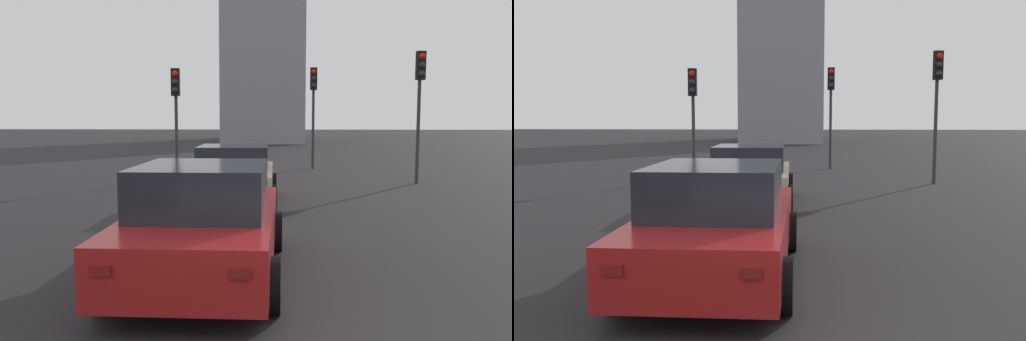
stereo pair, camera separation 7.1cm
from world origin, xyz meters
TOP-DOWN VIEW (x-y plane):
  - car_beige_right_lead at (8.86, 1.75)m, footprint 4.08×2.15m
  - car_red_right_second at (2.96, 1.62)m, footprint 4.42×2.10m
  - traffic_light_near_left at (13.31, 4.09)m, footprint 0.32×0.29m
  - traffic_light_near_right at (12.96, -3.81)m, footprint 0.32×0.29m
  - traffic_light_far_left at (17.51, -0.73)m, footprint 0.32×0.28m
  - building_facade_left at (42.13, 2.00)m, footprint 12.09×6.59m

SIDE VIEW (x-z plane):
  - car_beige_right_lead at x=8.86m, z-range -0.02..1.44m
  - car_red_right_second at x=2.96m, z-range -0.03..1.52m
  - traffic_light_near_left at x=13.31m, z-range 0.83..4.57m
  - traffic_light_far_left at x=17.51m, z-range 0.90..5.04m
  - traffic_light_near_right at x=12.96m, z-range 0.92..5.13m
  - building_facade_left at x=42.13m, z-range 0.00..13.84m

